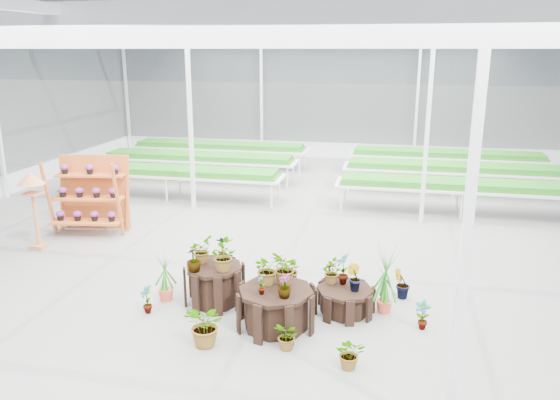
% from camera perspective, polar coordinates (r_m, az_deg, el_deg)
% --- Properties ---
extents(ground_plane, '(24.00, 24.00, 0.00)m').
position_cam_1_polar(ground_plane, '(10.58, -1.27, -7.84)').
color(ground_plane, gray).
rests_on(ground_plane, ground).
extents(greenhouse_shell, '(18.00, 24.00, 4.50)m').
position_cam_1_polar(greenhouse_shell, '(9.91, -1.35, 4.19)').
color(greenhouse_shell, white).
rests_on(greenhouse_shell, ground).
extents(steel_frame, '(18.00, 24.00, 4.50)m').
position_cam_1_polar(steel_frame, '(9.91, -1.35, 4.19)').
color(steel_frame, silver).
rests_on(steel_frame, ground).
extents(nursery_benches, '(16.00, 7.00, 0.84)m').
position_cam_1_polar(nursery_benches, '(17.22, 4.18, 2.82)').
color(nursery_benches, silver).
rests_on(nursery_benches, ground).
extents(plinth_tall, '(1.27, 1.27, 0.68)m').
position_cam_1_polar(plinth_tall, '(9.43, -6.85, -8.75)').
color(plinth_tall, black).
rests_on(plinth_tall, ground).
extents(plinth_mid, '(1.46, 1.46, 0.63)m').
position_cam_1_polar(plinth_mid, '(8.62, -0.42, -11.23)').
color(plinth_mid, black).
rests_on(plinth_mid, ground).
extents(plinth_low, '(1.18, 1.18, 0.43)m').
position_cam_1_polar(plinth_low, '(9.16, 6.76, -10.37)').
color(plinth_low, black).
rests_on(plinth_low, ground).
extents(shelf_rack, '(1.82, 1.15, 1.80)m').
position_cam_1_polar(shelf_rack, '(13.45, -19.33, 0.43)').
color(shelf_rack, '#B75321').
rests_on(shelf_rack, ground).
extents(bird_table, '(0.52, 0.52, 1.70)m').
position_cam_1_polar(bird_table, '(12.80, -24.25, -1.04)').
color(bird_table, '#B36840').
rests_on(bird_table, ground).
extents(nursery_plants, '(4.69, 3.11, 1.33)m').
position_cam_1_polar(nursery_plants, '(8.92, -0.83, -8.62)').
color(nursery_plants, '#22711A').
rests_on(nursery_plants, ground).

